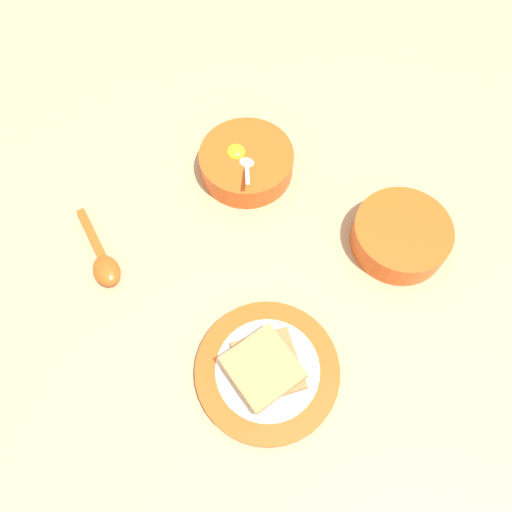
# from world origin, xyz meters

# --- Properties ---
(ground_plane) EXTENTS (3.00, 3.00, 0.00)m
(ground_plane) POSITION_xyz_m (0.00, 0.00, 0.00)
(ground_plane) COLOR tan
(egg_bowl) EXTENTS (0.16, 0.16, 0.08)m
(egg_bowl) POSITION_xyz_m (-0.06, 0.22, 0.03)
(egg_bowl) COLOR #DB5119
(egg_bowl) RESTS_ON ground_plane
(toast_plate) EXTENTS (0.21, 0.21, 0.02)m
(toast_plate) POSITION_xyz_m (0.11, -0.11, 0.01)
(toast_plate) COLOR #DB5119
(toast_plate) RESTS_ON ground_plane
(toast_sandwich) EXTENTS (0.13, 0.14, 0.03)m
(toast_sandwich) POSITION_xyz_m (0.10, -0.11, 0.03)
(toast_sandwich) COLOR #9E7042
(toast_sandwich) RESTS_ON toast_plate
(soup_spoon) EXTENTS (0.14, 0.12, 0.03)m
(soup_spoon) POSITION_xyz_m (-0.20, -0.04, 0.01)
(soup_spoon) COLOR #DB5119
(soup_spoon) RESTS_ON ground_plane
(congee_bowl) EXTENTS (0.16, 0.16, 0.05)m
(congee_bowl) POSITION_xyz_m (0.23, 0.18, 0.03)
(congee_bowl) COLOR #DB5119
(congee_bowl) RESTS_ON ground_plane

